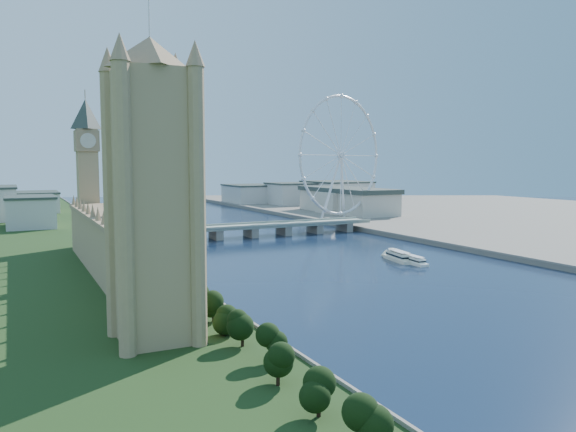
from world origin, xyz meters
TOP-DOWN VIEW (x-y plane):
  - tree_row at (-113.00, 50.00)m, footprint 7.72×167.72m
  - victoria_tower at (-135.00, 55.00)m, footprint 28.16×28.16m
  - parliament_range at (-128.00, 170.00)m, footprint 24.00×200.00m
  - big_ben at (-128.00, 278.00)m, footprint 20.02×20.02m
  - westminster_bridge at (0.00, 300.00)m, footprint 220.00×22.00m
  - london_eye at (119.98, 355.08)m, footprint 113.60×39.12m
  - county_hall at (175.00, 430.00)m, footprint 54.00×144.00m
  - city_skyline at (39.22, 560.08)m, footprint 505.00×280.00m
  - tour_boat_near at (37.63, 153.43)m, footprint 13.18×31.81m
  - tour_boat_far at (39.29, 140.81)m, footprint 8.53×25.81m

SIDE VIEW (x-z plane):
  - county_hall at x=175.00m, z-range -17.50..17.50m
  - tour_boat_near at x=37.63m, z-range -3.42..3.42m
  - tour_boat_far at x=39.29m, z-range -2.78..2.78m
  - westminster_bridge at x=0.00m, z-range 1.88..11.38m
  - tree_row at x=-113.00m, z-range -0.86..17.64m
  - city_skyline at x=39.22m, z-range 0.96..32.96m
  - parliament_range at x=-128.00m, z-range -16.52..53.48m
  - victoria_tower at x=-135.00m, z-range -1.51..110.49m
  - big_ben at x=-128.00m, z-range 11.57..121.57m
  - london_eye at x=119.98m, z-range 5.37..129.67m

